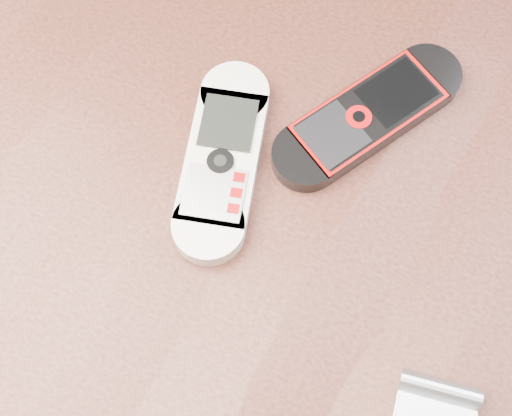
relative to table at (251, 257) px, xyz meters
The scene contains 4 objects.
ground 0.64m from the table, ahead, with size 4.00×4.00×0.00m, color #472B19.
table is the anchor object (origin of this frame).
nokia_white 0.12m from the table, 146.10° to the left, with size 0.05×0.15×0.02m, color silver.
nokia_black_red 0.16m from the table, 67.12° to the left, with size 0.05×0.16×0.02m, color black.
Camera 1 is at (0.09, -0.15, 1.20)m, focal length 50.00 mm.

